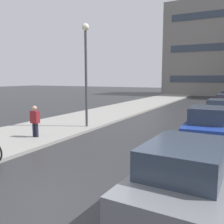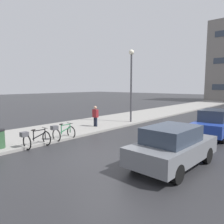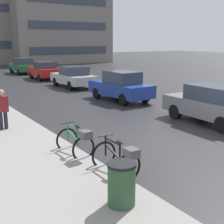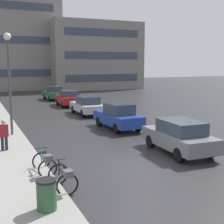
% 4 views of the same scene
% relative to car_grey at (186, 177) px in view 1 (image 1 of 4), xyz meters
% --- Properties ---
extents(ground_plane, '(140.00, 140.00, 0.00)m').
position_rel_car_grey_xyz_m(ground_plane, '(-2.68, -1.05, -0.81)').
color(ground_plane, '#28282B').
extents(sidewalk_kerb, '(4.80, 60.00, 0.14)m').
position_rel_car_grey_xyz_m(sidewalk_kerb, '(-8.68, 8.95, -0.74)').
color(sidewalk_kerb, gray).
rests_on(sidewalk_kerb, ground).
extents(car_grey, '(1.99, 4.16, 1.58)m').
position_rel_car_grey_xyz_m(car_grey, '(0.00, 0.00, 0.00)').
color(car_grey, slate).
rests_on(car_grey, ground).
extents(car_blue, '(1.90, 4.21, 1.67)m').
position_rel_car_grey_xyz_m(car_blue, '(-0.32, 6.18, 0.01)').
color(car_blue, navy).
rests_on(car_blue, ground).
extents(car_silver, '(1.91, 4.19, 1.53)m').
position_rel_car_grey_xyz_m(car_silver, '(-0.21, 12.41, -0.04)').
color(car_silver, '#B2B5BA').
rests_on(car_silver, ground).
extents(pedestrian, '(0.41, 0.25, 1.63)m').
position_rel_car_grey_xyz_m(pedestrian, '(-7.62, 3.32, 0.11)').
color(pedestrian, '#1E2333').
rests_on(pedestrian, ground).
extents(streetlamp, '(0.41, 0.41, 5.90)m').
position_rel_car_grey_xyz_m(streetlamp, '(-6.91, 6.65, 3.09)').
color(streetlamp, '#424247').
rests_on(streetlamp, ground).
extents(building_facade_main, '(16.13, 9.25, 15.41)m').
position_rel_car_grey_xyz_m(building_facade_main, '(-3.42, 41.84, 6.90)').
color(building_facade_main, gray).
rests_on(building_facade_main, ground).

